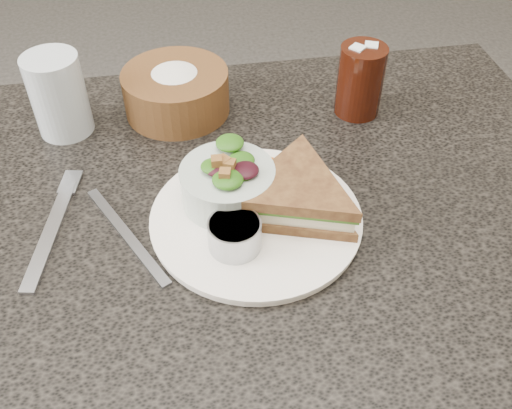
{
  "coord_description": "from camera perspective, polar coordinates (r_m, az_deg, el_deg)",
  "views": [
    {
      "loc": [
        -0.05,
        -0.51,
        1.26
      ],
      "look_at": [
        0.03,
        -0.03,
        0.78
      ],
      "focal_mm": 40.0,
      "sensor_mm": 36.0,
      "label": 1
    }
  ],
  "objects": [
    {
      "name": "cola_glass",
      "position": [
        0.87,
        10.43,
        12.43
      ],
      "size": [
        0.07,
        0.07,
        0.12
      ],
      "primitive_type": null,
      "rotation": [
        0.0,
        0.0,
        0.1
      ],
      "color": "black",
      "rests_on": "dining_table"
    },
    {
      "name": "sandwich",
      "position": [
        0.69,
        3.91,
        0.9
      ],
      "size": [
        0.23,
        0.23,
        0.05
      ],
      "primitive_type": null,
      "rotation": [
        0.0,
        0.0,
        -0.31
      ],
      "color": "brown",
      "rests_on": "dinner_plate"
    },
    {
      "name": "fork",
      "position": [
        0.73,
        -19.86,
        -2.67
      ],
      "size": [
        0.05,
        0.18,
        0.0
      ],
      "primitive_type": "cube",
      "rotation": [
        0.0,
        0.0,
        -0.2
      ],
      "color": "#AEB0B9",
      "rests_on": "dining_table"
    },
    {
      "name": "orange_wedge",
      "position": [
        0.75,
        1.12,
        4.14
      ],
      "size": [
        0.08,
        0.08,
        0.03
      ],
      "primitive_type": "cone",
      "rotation": [
        0.0,
        0.0,
        0.74
      ],
      "color": "#FF7001",
      "rests_on": "dinner_plate"
    },
    {
      "name": "knife",
      "position": [
        0.71,
        -12.81,
        -2.97
      ],
      "size": [
        0.1,
        0.18,
        0.0
      ],
      "primitive_type": "cube",
      "rotation": [
        0.0,
        0.0,
        0.47
      ],
      "color": "gray",
      "rests_on": "dining_table"
    },
    {
      "name": "bread_basket",
      "position": [
        0.87,
        -8.05,
        11.74
      ],
      "size": [
        0.18,
        0.18,
        0.09
      ],
      "primitive_type": null,
      "rotation": [
        0.0,
        0.0,
        0.17
      ],
      "color": "brown",
      "rests_on": "dining_table"
    },
    {
      "name": "dining_table",
      "position": [
        1.02,
        -1.93,
        -15.7
      ],
      "size": [
        1.0,
        0.7,
        0.75
      ],
      "primitive_type": "cube",
      "color": "black",
      "rests_on": "floor"
    },
    {
      "name": "dressing_ramekin",
      "position": [
        0.65,
        -2.15,
        -3.05
      ],
      "size": [
        0.07,
        0.07,
        0.04
      ],
      "primitive_type": "cylinder",
      "rotation": [
        0.0,
        0.0,
        0.12
      ],
      "color": "#9BA0A5",
      "rests_on": "dinner_plate"
    },
    {
      "name": "dinner_plate",
      "position": [
        0.7,
        0.0,
        -1.44
      ],
      "size": [
        0.26,
        0.26,
        0.01
      ],
      "primitive_type": "cylinder",
      "color": "white",
      "rests_on": "dining_table"
    },
    {
      "name": "salad_bowl",
      "position": [
        0.7,
        -2.87,
        2.53
      ],
      "size": [
        0.15,
        0.15,
        0.07
      ],
      "primitive_type": null,
      "rotation": [
        0.0,
        0.0,
        -0.34
      ],
      "color": "#A1B1A7",
      "rests_on": "dinner_plate"
    },
    {
      "name": "water_glass",
      "position": [
        0.86,
        -19.15,
        10.31
      ],
      "size": [
        0.09,
        0.09,
        0.12
      ],
      "primitive_type": "cylinder",
      "rotation": [
        0.0,
        0.0,
        -0.1
      ],
      "color": "#AEB9C2",
      "rests_on": "dining_table"
    }
  ]
}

